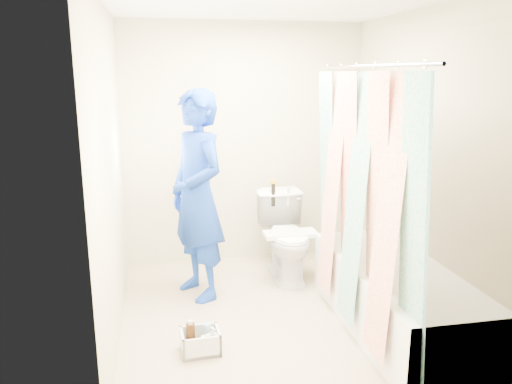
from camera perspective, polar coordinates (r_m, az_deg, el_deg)
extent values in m
plane|color=tan|center=(4.20, 1.88, -13.58)|extent=(2.60, 2.60, 0.00)
cube|color=white|center=(3.77, 2.18, 20.97)|extent=(2.40, 2.60, 0.02)
cube|color=beige|center=(5.06, -1.33, 5.43)|extent=(2.40, 0.02, 2.40)
cube|color=beige|center=(2.59, 8.57, -2.54)|extent=(2.40, 0.02, 2.40)
cube|color=beige|center=(3.72, -16.28, 1.97)|extent=(0.02, 2.60, 2.40)
cube|color=beige|center=(4.24, 18.06, 3.19)|extent=(0.02, 2.60, 2.40)
cube|color=white|center=(4.00, 15.56, -11.56)|extent=(0.70, 1.75, 0.50)
cube|color=white|center=(3.91, 15.75, -8.77)|extent=(0.58, 1.63, 0.06)
cylinder|color=silver|center=(3.50, 12.36, 13.87)|extent=(0.02, 1.90, 0.02)
cube|color=white|center=(3.61, 11.63, -1.06)|extent=(0.06, 1.75, 1.80)
imported|color=white|center=(4.74, 3.54, -5.12)|extent=(0.45, 0.78, 0.80)
cube|color=white|center=(4.61, 3.95, -4.80)|extent=(0.49, 0.21, 0.04)
cylinder|color=black|center=(4.82, 1.98, -0.27)|extent=(0.04, 0.04, 0.23)
cylinder|color=orange|center=(4.79, 1.99, 1.21)|extent=(0.06, 0.06, 0.03)
cylinder|color=silver|center=(4.86, 3.68, -0.43)|extent=(0.03, 0.03, 0.19)
imported|color=#1022A7|center=(4.24, -6.71, -0.44)|extent=(0.67, 0.77, 1.79)
cube|color=silver|center=(3.69, -6.34, -17.52)|extent=(0.28, 0.23, 0.03)
cube|color=silver|center=(3.64, -8.41, -16.79)|extent=(0.03, 0.22, 0.16)
cube|color=silver|center=(3.67, -4.36, -16.43)|extent=(0.03, 0.22, 0.16)
cube|color=silver|center=(3.57, -6.14, -17.40)|extent=(0.27, 0.03, 0.16)
cube|color=silver|center=(3.74, -6.59, -15.88)|extent=(0.27, 0.03, 0.16)
cylinder|color=#3E220C|center=(3.66, -7.48, -15.95)|extent=(0.06, 0.06, 0.18)
cylinder|color=silver|center=(3.69, -5.63, -15.84)|extent=(0.06, 0.06, 0.16)
cylinder|color=beige|center=(3.62, -5.98, -16.88)|extent=(0.04, 0.04, 0.12)
cylinder|color=#3E220C|center=(3.62, -7.27, -17.49)|extent=(0.05, 0.05, 0.05)
cylinder|color=gold|center=(3.60, -7.28, -17.06)|extent=(0.06, 0.06, 0.01)
imported|color=silver|center=(3.62, -4.99, -16.34)|extent=(0.10, 0.10, 0.17)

